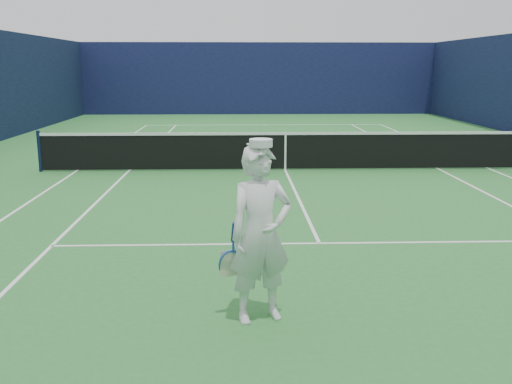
% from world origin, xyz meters
% --- Properties ---
extents(ground, '(80.00, 80.00, 0.00)m').
position_xyz_m(ground, '(0.00, 0.00, 0.00)').
color(ground, '#2A702F').
rests_on(ground, ground).
extents(court_markings, '(11.03, 23.83, 0.01)m').
position_xyz_m(court_markings, '(0.00, 0.00, 0.00)').
color(court_markings, white).
rests_on(court_markings, ground).
extents(windscreen_fence, '(20.12, 36.12, 4.00)m').
position_xyz_m(windscreen_fence, '(0.00, 0.00, 2.00)').
color(windscreen_fence, '#10153C').
rests_on(windscreen_fence, ground).
extents(tennis_net, '(12.88, 0.09, 1.07)m').
position_xyz_m(tennis_net, '(0.00, 0.00, 0.55)').
color(tennis_net, '#141E4C').
rests_on(tennis_net, ground).
extents(tennis_player, '(0.89, 0.66, 1.97)m').
position_xyz_m(tennis_player, '(-1.02, -9.05, 0.96)').
color(tennis_player, white).
rests_on(tennis_player, ground).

